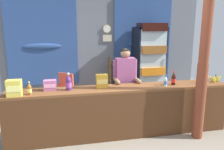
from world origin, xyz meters
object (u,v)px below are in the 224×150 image
at_px(snack_box_instant_noodle, 14,88).
at_px(soda_bottle_grape_soda, 69,83).
at_px(snack_box_wafer, 50,85).
at_px(banana_bunch, 215,79).
at_px(soda_bottle_iced_tea, 30,89).
at_px(soda_bottle_cola, 174,79).
at_px(plastic_lawn_chair, 63,89).
at_px(drink_fridge, 149,58).
at_px(bottle_shelf_rack, 117,77).
at_px(soda_bottle_water, 166,81).
at_px(snack_box_choco_powder, 102,81).
at_px(stall_counter, 123,108).
at_px(timber_post, 203,68).
at_px(soda_bottle_orange_soda, 207,79).
at_px(shopkeeper, 125,78).

bearing_deg(snack_box_instant_noodle, soda_bottle_grape_soda, 11.35).
bearing_deg(snack_box_wafer, banana_bunch, -1.41).
relative_size(soda_bottle_iced_tea, soda_bottle_cola, 0.83).
relative_size(plastic_lawn_chair, soda_bottle_iced_tea, 4.00).
relative_size(drink_fridge, bottle_shelf_rack, 1.77).
xyz_separation_m(soda_bottle_water, banana_bunch, (1.09, 0.09, -0.03)).
height_order(plastic_lawn_chair, banana_bunch, banana_bunch).
relative_size(soda_bottle_water, banana_bunch, 0.79).
bearing_deg(snack_box_choco_powder, stall_counter, -23.59).
relative_size(plastic_lawn_chair, snack_box_instant_noodle, 3.32).
xyz_separation_m(timber_post, banana_bunch, (0.56, 0.39, -0.32)).
xyz_separation_m(bottle_shelf_rack, soda_bottle_orange_soda, (1.26, -2.07, 0.40)).
bearing_deg(soda_bottle_iced_tea, plastic_lawn_chair, 73.57).
bearing_deg(stall_counter, plastic_lawn_chair, 122.79).
bearing_deg(snack_box_choco_powder, snack_box_instant_noodle, -172.02).
bearing_deg(plastic_lawn_chair, banana_bunch, -27.58).
distance_m(bottle_shelf_rack, shopkeeper, 1.62).
relative_size(stall_counter, snack_box_wafer, 19.13).
relative_size(shopkeeper, soda_bottle_iced_tea, 7.17).
height_order(timber_post, drink_fridge, timber_post).
xyz_separation_m(snack_box_instant_noodle, snack_box_choco_powder, (1.41, 0.20, -0.01)).
xyz_separation_m(snack_box_wafer, snack_box_choco_powder, (0.89, -0.03, 0.03)).
bearing_deg(soda_bottle_iced_tea, stall_counter, 0.31).
relative_size(shopkeeper, snack_box_choco_powder, 6.43).
distance_m(bottle_shelf_rack, plastic_lawn_chair, 1.53).
height_order(plastic_lawn_chair, shopkeeper, shopkeeper).
distance_m(snack_box_wafer, snack_box_instant_noodle, 0.57).
distance_m(plastic_lawn_chair, soda_bottle_cola, 2.62).
xyz_separation_m(snack_box_wafer, snack_box_instant_noodle, (-0.52, -0.23, 0.04)).
bearing_deg(bottle_shelf_rack, timber_post, -69.07).
xyz_separation_m(soda_bottle_orange_soda, banana_bunch, (0.23, 0.05, -0.03)).
distance_m(soda_bottle_iced_tea, soda_bottle_cola, 2.52).
bearing_deg(soda_bottle_iced_tea, shopkeeper, 18.40).
relative_size(stall_counter, soda_bottle_grape_soda, 13.32).
height_order(stall_counter, drink_fridge, drink_fridge).
bearing_deg(soda_bottle_orange_soda, soda_bottle_cola, 178.33).
bearing_deg(stall_counter, soda_bottle_water, 1.27).
xyz_separation_m(soda_bottle_cola, snack_box_wafer, (-2.22, 0.10, -0.02)).
bearing_deg(bottle_shelf_rack, stall_counter, -100.42).
xyz_separation_m(soda_bottle_iced_tea, soda_bottle_cola, (2.52, 0.09, 0.02)).
distance_m(plastic_lawn_chair, shopkeeper, 1.70).
bearing_deg(shopkeeper, snack_box_wafer, -164.92).
height_order(drink_fridge, soda_bottle_grape_soda, drink_fridge).
bearing_deg(soda_bottle_orange_soda, soda_bottle_water, -177.24).
distance_m(snack_box_instant_noodle, snack_box_choco_powder, 1.42).
distance_m(timber_post, soda_bottle_orange_soda, 0.56).
distance_m(soda_bottle_iced_tea, snack_box_wafer, 0.36).
bearing_deg(soda_bottle_grape_soda, plastic_lawn_chair, 94.84).
bearing_deg(drink_fridge, banana_bunch, -71.33).
relative_size(shopkeeper, soda_bottle_cola, 5.95).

